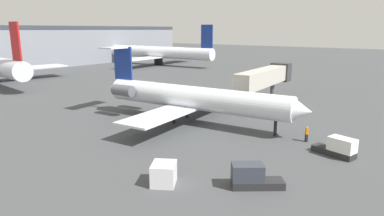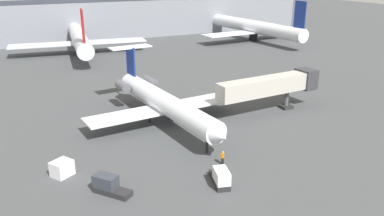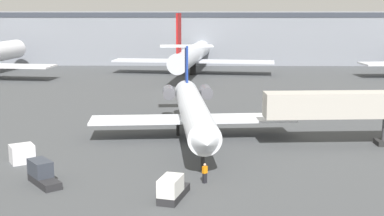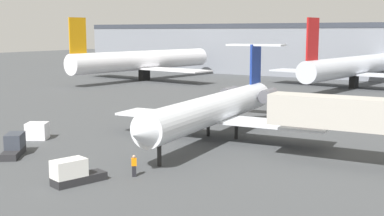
{
  "view_description": "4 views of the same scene",
  "coord_description": "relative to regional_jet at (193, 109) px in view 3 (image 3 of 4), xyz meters",
  "views": [
    {
      "loc": [
        -34.33,
        -21.42,
        11.87
      ],
      "look_at": [
        -0.66,
        3.64,
        2.12
      ],
      "focal_mm": 31.78,
      "sensor_mm": 36.0,
      "label": 1
    },
    {
      "loc": [
        -20.34,
        -45.96,
        21.51
      ],
      "look_at": [
        2.5,
        0.25,
        3.32
      ],
      "focal_mm": 37.37,
      "sensor_mm": 36.0,
      "label": 2
    },
    {
      "loc": [
        0.64,
        -51.66,
        14.36
      ],
      "look_at": [
        -0.11,
        3.61,
        3.59
      ],
      "focal_mm": 48.83,
      "sensor_mm": 36.0,
      "label": 3
    },
    {
      "loc": [
        24.81,
        -40.06,
        10.99
      ],
      "look_at": [
        -1.99,
        2.92,
        3.34
      ],
      "focal_mm": 47.61,
      "sensor_mm": 36.0,
      "label": 4
    }
  ],
  "objects": [
    {
      "name": "baggage_tug_lead",
      "position": [
        -12.24,
        -15.38,
        -2.49
      ],
      "size": [
        3.56,
        4.02,
        1.9
      ],
      "color": "#262628",
      "rests_on": "ground_plane"
    },
    {
      "name": "cargo_container_uld",
      "position": [
        -15.84,
        -9.58,
        -2.47
      ],
      "size": [
        2.72,
        2.63,
        1.71
      ],
      "color": "silver",
      "rests_on": "ground_plane"
    },
    {
      "name": "ground_plane",
      "position": [
        0.03,
        -4.66,
        -3.38
      ],
      "size": [
        400.0,
        400.0,
        0.1
      ],
      "primitive_type": "cube",
      "color": "#424447"
    },
    {
      "name": "terminal_building",
      "position": [
        0.03,
        84.26,
        3.16
      ],
      "size": [
        165.45,
        25.12,
        12.96
      ],
      "color": "gray",
      "rests_on": "ground_plane"
    },
    {
      "name": "baggage_tug_trailing",
      "position": [
        -1.34,
        -18.97,
        -2.49
      ],
      "size": [
        2.42,
        4.23,
        1.9
      ],
      "color": "#262628",
      "rests_on": "ground_plane"
    },
    {
      "name": "parked_airliner_west_mid",
      "position": [
        -0.67,
        55.7,
        0.87
      ],
      "size": [
        35.13,
        41.4,
        13.22
      ],
      "color": "silver",
      "rests_on": "ground_plane"
    },
    {
      "name": "ground_crew_marshaller",
      "position": [
        1.17,
        -15.11,
        -2.47
      ],
      "size": [
        0.47,
        0.45,
        1.69
      ],
      "color": "black",
      "rests_on": "ground_plane"
    },
    {
      "name": "regional_jet",
      "position": [
        0.0,
        0.0,
        0.0
      ],
      "size": [
        22.89,
        29.97,
        9.47
      ],
      "color": "silver",
      "rests_on": "ground_plane"
    },
    {
      "name": "jet_bridge",
      "position": [
        17.49,
        -2.9,
        0.97
      ],
      "size": [
        18.11,
        3.96,
        5.97
      ],
      "color": "#B7B2A8",
      "rests_on": "ground_plane"
    }
  ]
}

